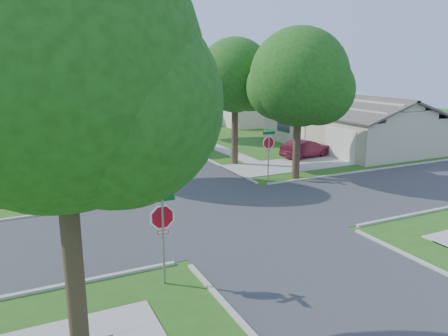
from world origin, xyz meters
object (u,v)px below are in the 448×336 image
tree_e_far (136,69)px  stop_sign_ne (269,145)px  house_ne_near (347,128)px  car_driveway (306,149)px  tree_w_near (84,72)px  car_curb_east (149,127)px  house_ne_far (243,108)px  tree_e_mid (174,68)px  tree_w_far (49,74)px  car_curb_west (60,112)px  tree_e_near (236,79)px  tree_sw_corner (61,80)px  stop_sign_sw (163,221)px  tree_w_mid (61,65)px  tree_ne_corner (300,82)px

tree_e_far → stop_sign_ne: bearing=-90.1°
house_ne_near → car_driveway: 6.17m
tree_w_near → car_curb_east: tree_w_near is taller
house_ne_near → house_ne_far: bearing=90.0°
tree_e_mid → tree_w_far: 16.06m
house_ne_near → car_curb_west: bearing=122.2°
tree_e_near → tree_sw_corner: size_ratio=0.87×
tree_e_mid → tree_e_far: bearing=90.0°
tree_w_far → car_curb_east: 13.33m
tree_e_mid → car_curb_east: bearing=114.8°
stop_sign_sw → house_ne_near: bearing=37.2°
tree_e_near → tree_w_far: size_ratio=1.03×
house_ne_near → car_curb_west: house_ne_near is taller
tree_w_far → tree_e_mid: bearing=-54.1°
tree_e_mid → car_curb_west: tree_e_mid is taller
tree_w_mid → tree_ne_corner: (11.00, -16.80, -0.90)m
tree_e_near → tree_w_mid: (-9.39, 12.00, 0.85)m
tree_w_far → house_ne_far: bearing=-13.6°
stop_sign_ne → tree_e_far: size_ratio=0.34×
tree_ne_corner → car_curb_west: size_ratio=1.83×
tree_ne_corner → house_ne_near: tree_ne_corner is taller
house_ne_far → stop_sign_sw: bearing=-121.6°
tree_e_far → tree_ne_corner: 29.85m
tree_w_near → tree_w_far: (-0.01, 25.00, -0.61)m
tree_e_mid → tree_ne_corner: (1.60, -16.80, -0.66)m
house_ne_far → tree_e_near: bearing=-119.3°
house_ne_far → car_curb_east: size_ratio=3.46×
house_ne_far → car_driveway: bearing=-105.6°
tree_e_mid → tree_ne_corner: bearing=-84.6°
tree_w_far → tree_sw_corner: 41.10m
tree_ne_corner → car_curb_east: 21.00m
stop_sign_ne → car_curb_east: (-1.50, 19.68, -1.36)m
tree_e_mid → house_ne_far: bearing=35.4°
house_ne_far → car_driveway: (-5.66, -20.30, -0.87)m
car_driveway → car_curb_west: 35.42m
tree_sw_corner → car_curb_west: 48.93m
tree_w_far → tree_sw_corner: bearing=-93.9°
tree_e_mid → tree_e_far: (-0.00, 13.00, -0.27)m
tree_e_mid → car_curb_west: 22.61m
tree_e_far → car_driveway: 26.46m
stop_sign_sw → house_ne_near: size_ratio=0.22×
tree_w_mid → tree_w_far: 13.04m
tree_w_near → tree_w_mid: bearing=90.0°
tree_ne_corner → tree_w_far: bearing=110.3°
stop_sign_ne → tree_w_near: 11.07m
tree_sw_corner → car_curb_west: (4.24, 48.42, -5.58)m
tree_w_far → car_curb_east: (7.85, -9.63, -4.84)m
tree_w_far → stop_sign_ne: bearing=-72.3°
tree_e_near → house_ne_near: 12.14m
car_curb_west → tree_w_mid: bearing=82.5°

